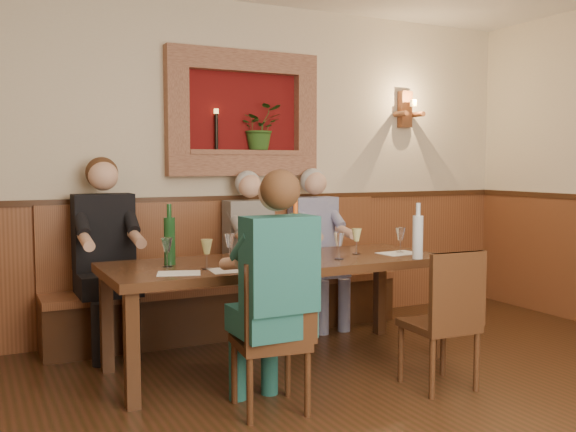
{
  "coord_description": "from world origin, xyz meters",
  "views": [
    {
      "loc": [
        -1.94,
        -2.16,
        1.41
      ],
      "look_at": [
        0.1,
        1.9,
        1.05
      ],
      "focal_mm": 40.0,
      "sensor_mm": 36.0,
      "label": 1
    }
  ],
  "objects_px": {
    "bench": "(230,295)",
    "spittoon_bucket": "(275,241)",
    "person_chair_front": "(273,314)",
    "wine_bottle_green_b": "(170,239)",
    "person_bench_left": "(107,272)",
    "chair_near_left": "(271,367)",
    "wine_bottle_green_a": "(295,235)",
    "chair_near_right": "(440,348)",
    "person_bench_right": "(318,261)",
    "water_bottle": "(418,236)",
    "person_bench_mid": "(253,267)",
    "dining_table": "(278,270)"
  },
  "relations": [
    {
      "from": "bench",
      "to": "spittoon_bucket",
      "type": "relative_size",
      "value": 11.19
    },
    {
      "from": "person_chair_front",
      "to": "wine_bottle_green_b",
      "type": "bearing_deg",
      "value": 109.74
    },
    {
      "from": "person_bench_left",
      "to": "wine_bottle_green_b",
      "type": "relative_size",
      "value": 3.64
    },
    {
      "from": "person_chair_front",
      "to": "person_bench_left",
      "type": "bearing_deg",
      "value": 110.71
    },
    {
      "from": "chair_near_left",
      "to": "spittoon_bucket",
      "type": "xyz_separation_m",
      "value": [
        0.39,
        0.77,
        0.63
      ]
    },
    {
      "from": "person_chair_front",
      "to": "wine_bottle_green_a",
      "type": "bearing_deg",
      "value": 54.71
    },
    {
      "from": "person_chair_front",
      "to": "spittoon_bucket",
      "type": "distance_m",
      "value": 0.94
    },
    {
      "from": "wine_bottle_green_a",
      "to": "bench",
      "type": "bearing_deg",
      "value": 97.41
    },
    {
      "from": "chair_near_right",
      "to": "spittoon_bucket",
      "type": "bearing_deg",
      "value": 131.92
    },
    {
      "from": "person_bench_right",
      "to": "water_bottle",
      "type": "xyz_separation_m",
      "value": [
        0.12,
        -1.24,
        0.34
      ]
    },
    {
      "from": "chair_near_left",
      "to": "person_bench_mid",
      "type": "distance_m",
      "value": 1.73
    },
    {
      "from": "chair_near_left",
      "to": "person_chair_front",
      "type": "bearing_deg",
      "value": -76.14
    },
    {
      "from": "chair_near_right",
      "to": "wine_bottle_green_a",
      "type": "height_order",
      "value": "wine_bottle_green_a"
    },
    {
      "from": "chair_near_left",
      "to": "wine_bottle_green_a",
      "type": "height_order",
      "value": "wine_bottle_green_a"
    },
    {
      "from": "chair_near_right",
      "to": "water_bottle",
      "type": "height_order",
      "value": "water_bottle"
    },
    {
      "from": "chair_near_right",
      "to": "person_bench_right",
      "type": "distance_m",
      "value": 1.75
    },
    {
      "from": "spittoon_bucket",
      "to": "person_bench_mid",
      "type": "bearing_deg",
      "value": 77.05
    },
    {
      "from": "dining_table",
      "to": "person_bench_right",
      "type": "xyz_separation_m",
      "value": [
        0.79,
        0.84,
        -0.11
      ]
    },
    {
      "from": "person_bench_right",
      "to": "person_chair_front",
      "type": "distance_m",
      "value": 2.02
    },
    {
      "from": "water_bottle",
      "to": "spittoon_bucket",
      "type": "bearing_deg",
      "value": 156.0
    },
    {
      "from": "person_bench_left",
      "to": "wine_bottle_green_a",
      "type": "xyz_separation_m",
      "value": [
        1.15,
        -0.85,
        0.31
      ]
    },
    {
      "from": "person_bench_mid",
      "to": "wine_bottle_green_b",
      "type": "height_order",
      "value": "person_bench_mid"
    },
    {
      "from": "person_bench_right",
      "to": "wine_bottle_green_b",
      "type": "bearing_deg",
      "value": -155.29
    },
    {
      "from": "dining_table",
      "to": "person_chair_front",
      "type": "relative_size",
      "value": 1.73
    },
    {
      "from": "bench",
      "to": "person_bench_right",
      "type": "relative_size",
      "value": 2.17
    },
    {
      "from": "person_bench_left",
      "to": "person_bench_right",
      "type": "xyz_separation_m",
      "value": [
        1.81,
        0.0,
        -0.04
      ]
    },
    {
      "from": "dining_table",
      "to": "person_chair_front",
      "type": "xyz_separation_m",
      "value": [
        -0.41,
        -0.78,
        -0.1
      ]
    },
    {
      "from": "water_bottle",
      "to": "person_bench_left",
      "type": "bearing_deg",
      "value": 147.41
    },
    {
      "from": "wine_bottle_green_b",
      "to": "water_bottle",
      "type": "relative_size",
      "value": 1.02
    },
    {
      "from": "dining_table",
      "to": "water_bottle",
      "type": "height_order",
      "value": "water_bottle"
    },
    {
      "from": "wine_bottle_green_b",
      "to": "dining_table",
      "type": "bearing_deg",
      "value": -10.3
    },
    {
      "from": "chair_near_left",
      "to": "person_chair_front",
      "type": "distance_m",
      "value": 0.32
    },
    {
      "from": "chair_near_left",
      "to": "wine_bottle_green_b",
      "type": "relative_size",
      "value": 2.19
    },
    {
      "from": "person_bench_mid",
      "to": "wine_bottle_green_a",
      "type": "relative_size",
      "value": 3.3
    },
    {
      "from": "chair_near_left",
      "to": "chair_near_right",
      "type": "relative_size",
      "value": 1.0
    },
    {
      "from": "person_chair_front",
      "to": "water_bottle",
      "type": "bearing_deg",
      "value": 16.18
    },
    {
      "from": "chair_near_left",
      "to": "wine_bottle_green_b",
      "type": "xyz_separation_m",
      "value": [
        -0.33,
        0.89,
        0.66
      ]
    },
    {
      "from": "person_bench_left",
      "to": "spittoon_bucket",
      "type": "height_order",
      "value": "person_bench_left"
    },
    {
      "from": "chair_near_left",
      "to": "chair_near_right",
      "type": "height_order",
      "value": "same"
    },
    {
      "from": "person_bench_left",
      "to": "person_bench_right",
      "type": "distance_m",
      "value": 1.81
    },
    {
      "from": "person_chair_front",
      "to": "wine_bottle_green_a",
      "type": "distance_m",
      "value": 1.0
    },
    {
      "from": "person_bench_mid",
      "to": "chair_near_right",
      "type": "bearing_deg",
      "value": -72.57
    },
    {
      "from": "wine_bottle_green_b",
      "to": "water_bottle",
      "type": "xyz_separation_m",
      "value": [
        1.65,
        -0.53,
        -0.0
      ]
    },
    {
      "from": "wine_bottle_green_b",
      "to": "spittoon_bucket",
      "type": "bearing_deg",
      "value": -9.37
    },
    {
      "from": "person_bench_left",
      "to": "spittoon_bucket",
      "type": "relative_size",
      "value": 5.49
    },
    {
      "from": "wine_bottle_green_a",
      "to": "water_bottle",
      "type": "relative_size",
      "value": 1.05
    },
    {
      "from": "dining_table",
      "to": "bench",
      "type": "xyz_separation_m",
      "value": [
        0.0,
        0.94,
        -0.35
      ]
    },
    {
      "from": "bench",
      "to": "person_bench_mid",
      "type": "relative_size",
      "value": 2.2
    },
    {
      "from": "spittoon_bucket",
      "to": "wine_bottle_green_b",
      "type": "bearing_deg",
      "value": 170.63
    },
    {
      "from": "bench",
      "to": "person_bench_mid",
      "type": "distance_m",
      "value": 0.31
    }
  ]
}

